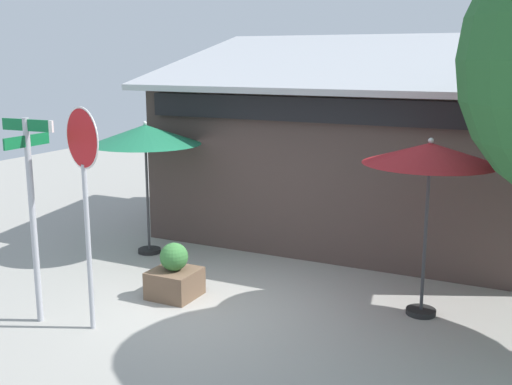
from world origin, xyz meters
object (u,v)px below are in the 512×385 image
street_sign_post (32,200)px  patio_umbrella_forest_green_left (145,136)px  patio_umbrella_crimson_center (430,156)px  sidewalk_planter (175,276)px  stop_sign (84,175)px

street_sign_post → patio_umbrella_forest_green_left: 3.46m
patio_umbrella_crimson_center → patio_umbrella_forest_green_left: bearing=172.8°
street_sign_post → sidewalk_planter: (1.22, 1.66, -1.45)m
sidewalk_planter → patio_umbrella_crimson_center: bearing=15.7°
stop_sign → patio_umbrella_crimson_center: bearing=32.2°
street_sign_post → patio_umbrella_crimson_center: 5.63m
stop_sign → patio_umbrella_crimson_center: 4.80m
patio_umbrella_forest_green_left → sidewalk_planter: patio_umbrella_forest_green_left is taller
stop_sign → sidewalk_planter: (0.37, 1.52, -1.86)m
stop_sign → patio_umbrella_forest_green_left: 3.52m
street_sign_post → sidewalk_planter: 2.52m
stop_sign → patio_umbrella_crimson_center: size_ratio=1.18×
patio_umbrella_crimson_center → street_sign_post: bearing=-151.2°
patio_umbrella_forest_green_left → patio_umbrella_crimson_center: bearing=-7.2°
patio_umbrella_forest_green_left → street_sign_post: bearing=-81.3°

